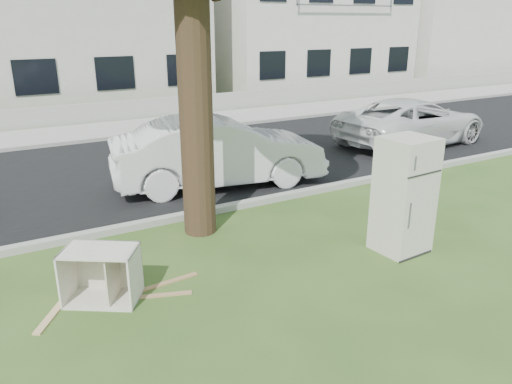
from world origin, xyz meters
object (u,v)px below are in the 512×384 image
fridge (404,195)px  car_right (412,122)px  cabinet (101,275)px  car_center (219,152)px

fridge → car_right: bearing=39.1°
fridge → cabinet: size_ratio=1.97×
car_center → cabinet: bearing=147.0°
fridge → cabinet: bearing=166.3°
fridge → car_center: fridge is taller
fridge → car_right: 7.46m
car_right → fridge: bearing=127.5°
cabinet → car_right: (9.94, 4.23, 0.31)m
fridge → car_center: (-1.03, 4.40, -0.15)m
fridge → car_right: (5.50, 5.04, -0.23)m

